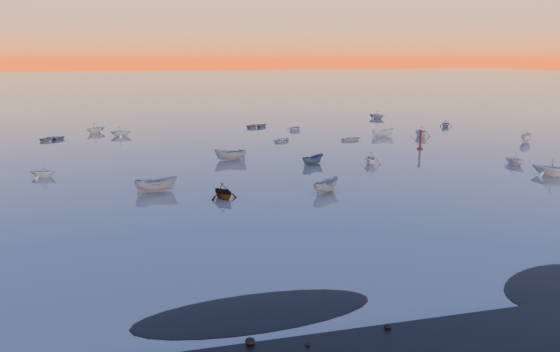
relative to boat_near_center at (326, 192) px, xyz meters
name	(u,v)px	position (x,y,z in m)	size (l,w,h in m)	color
ground	(198,114)	(-4.45, 76.00, 0.00)	(600.00, 600.00, 0.00)	#645B54
mud_lobes	(399,304)	(-4.45, -25.00, 0.01)	(140.00, 6.00, 0.07)	black
moored_fleet	(233,147)	(-4.45, 29.00, 0.00)	(124.00, 58.00, 1.20)	white
boat_near_center	(326,192)	(0.00, 0.00, 0.00)	(3.90, 1.65, 1.35)	gray
boat_near_right	(514,165)	(27.82, 7.10, 0.00)	(3.25, 1.46, 1.14)	white
channel_marker	(420,141)	(21.77, 20.28, 1.20)	(0.86, 0.86, 3.05)	#46100F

